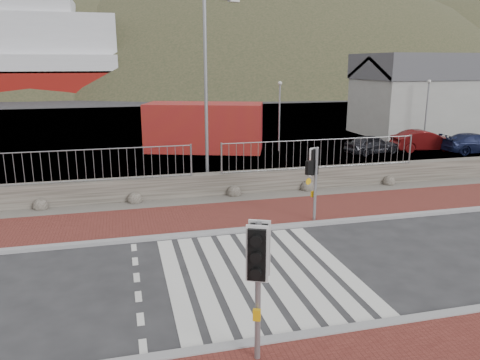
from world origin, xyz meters
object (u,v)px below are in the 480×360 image
object	(u,v)px
shipping_container	(204,127)
car_c	(475,143)
traffic_signal_near	(258,263)
streetlight	(209,85)
car_b	(424,141)
traffic_signal_far	(315,169)
car_a	(372,144)

from	to	relation	value
shipping_container	car_c	world-z (taller)	shipping_container
traffic_signal_near	car_c	bearing A→B (deg)	65.81
streetlight	shipping_container	bearing A→B (deg)	60.99
traffic_signal_near	shipping_container	xyz separation A→B (m)	(2.74, 20.54, -0.48)
shipping_container	car_b	distance (m)	13.20
streetlight	car_b	xyz separation A→B (m)	(14.10, 5.54, -3.69)
traffic_signal_near	car_b	bearing A→B (deg)	72.32
traffic_signal_near	shipping_container	world-z (taller)	shipping_container
streetlight	car_c	xyz separation A→B (m)	(16.65, 4.29, -3.74)
traffic_signal_near	streetlight	distance (m)	11.93
streetlight	shipping_container	world-z (taller)	streetlight
shipping_container	traffic_signal_far	bearing A→B (deg)	-65.74
streetlight	car_b	size ratio (longest dim) A/B	2.02
car_a	car_c	xyz separation A→B (m)	(6.03, -1.23, 0.02)
traffic_signal_far	shipping_container	world-z (taller)	shipping_container
traffic_signal_far	car_a	xyz separation A→B (m)	(8.05, 10.38, -1.27)
car_c	traffic_signal_far	bearing A→B (deg)	126.52
streetlight	car_a	xyz separation A→B (m)	(10.62, 5.52, -3.75)
traffic_signal_far	car_b	size ratio (longest dim) A/B	0.67
streetlight	car_c	world-z (taller)	streetlight
traffic_signal_far	car_c	bearing A→B (deg)	-167.00
traffic_signal_far	car_c	world-z (taller)	traffic_signal_far
car_a	car_c	world-z (taller)	car_c
traffic_signal_far	car_a	world-z (taller)	traffic_signal_far
streetlight	car_c	size ratio (longest dim) A/B	1.94
traffic_signal_near	car_c	size ratio (longest dim) A/B	0.67
traffic_signal_far	car_a	size ratio (longest dim) A/B	0.77
streetlight	car_b	world-z (taller)	streetlight
traffic_signal_near	streetlight	size ratio (longest dim) A/B	0.34
traffic_signal_far	streetlight	xyz separation A→B (m)	(-2.57, 4.86, 2.48)
traffic_signal_near	traffic_signal_far	world-z (taller)	traffic_signal_near
car_b	shipping_container	bearing A→B (deg)	82.43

